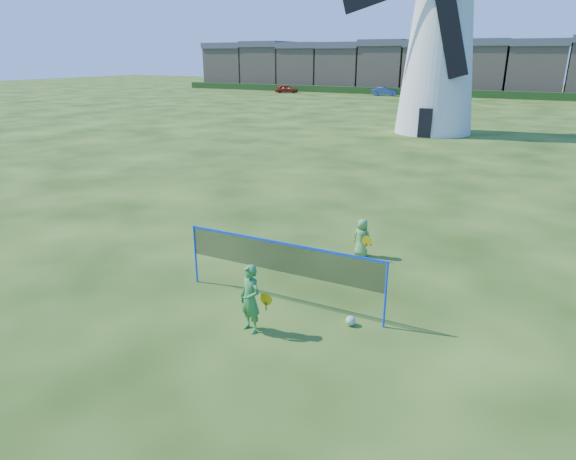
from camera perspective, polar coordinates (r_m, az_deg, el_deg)
The scene contains 10 objects.
ground at distance 12.52m, azimuth -1.87°, elevation -7.03°, with size 220.00×220.00×0.00m, color black.
windmill at distance 39.75m, azimuth 17.06°, elevation 19.16°, with size 13.73×5.64×17.75m.
badminton_net at distance 11.49m, azimuth -0.74°, elevation -3.29°, with size 5.05×0.05×1.55m.
player_girl at distance 10.52m, azimuth -4.37°, elevation -7.92°, with size 0.74×0.53×1.51m.
player_boy at distance 14.57m, azimuth 8.52°, elevation -0.90°, with size 0.65×0.44×1.14m.
play_ball at distance 11.07m, azimuth 7.22°, elevation -10.33°, with size 0.22×0.22×0.22m, color green.
terraced_houses at distance 85.25m, azimuth 11.40°, elevation 18.00°, with size 66.90×8.40×8.14m.
hedge at distance 80.77m, azimuth 7.53°, elevation 15.68°, with size 62.00×0.80×1.00m, color #193814.
car_left at distance 81.04m, azimuth -0.17°, elevation 15.94°, with size 1.47×3.65×1.24m, color maroon.
car_right at distance 76.51m, azimuth 11.06°, elevation 15.38°, with size 1.29×3.70×1.22m, color navy.
Camera 1 is at (5.48, -9.78, 5.58)m, focal length 30.88 mm.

